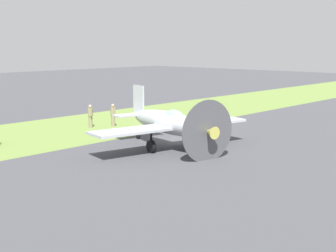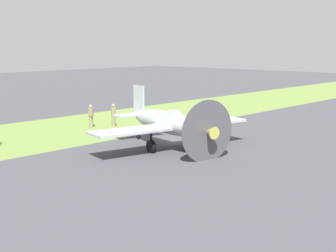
# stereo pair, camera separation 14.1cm
# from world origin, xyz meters

# --- Properties ---
(ground_plane) EXTENTS (160.00, 160.00, 0.00)m
(ground_plane) POSITION_xyz_m (0.00, 0.00, 0.00)
(ground_plane) COLOR #424247
(grass_verge) EXTENTS (120.00, 11.00, 0.01)m
(grass_verge) POSITION_xyz_m (0.00, -9.62, 0.00)
(grass_verge) COLOR olive
(grass_verge) RESTS_ON ground
(airplane_lead) EXTENTS (10.50, 8.39, 3.72)m
(airplane_lead) POSITION_xyz_m (1.94, 0.38, 1.56)
(airplane_lead) COLOR #B2B7BC
(airplane_lead) RESTS_ON ground
(ground_crew_chief) EXTENTS (0.38, 0.58, 1.73)m
(ground_crew_chief) POSITION_xyz_m (0.51, -9.01, 0.91)
(ground_crew_chief) COLOR #847A5B
(ground_crew_chief) RESTS_ON ground
(ground_crew_mechanic) EXTENTS (0.38, 0.62, 1.73)m
(ground_crew_mechanic) POSITION_xyz_m (-0.96, -8.13, 0.91)
(ground_crew_mechanic) COLOR #847A5B
(ground_crew_mechanic) RESTS_ON ground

